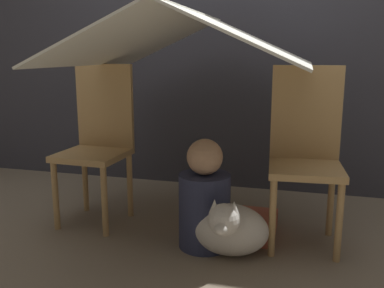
% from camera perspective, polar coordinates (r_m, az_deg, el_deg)
% --- Properties ---
extents(ground_plane, '(8.80, 8.80, 0.00)m').
position_cam_1_polar(ground_plane, '(2.50, -0.53, -12.49)').
color(ground_plane, gray).
extents(wall_back, '(7.00, 0.05, 2.50)m').
position_cam_1_polar(wall_back, '(3.31, 4.51, 15.69)').
color(wall_back, '#3D3D47').
rests_on(wall_back, ground_plane).
extents(chair_left, '(0.40, 0.40, 0.97)m').
position_cam_1_polar(chair_left, '(2.71, -12.38, 0.76)').
color(chair_left, tan).
rests_on(chair_left, ground_plane).
extents(chair_right, '(0.41, 0.41, 0.97)m').
position_cam_1_polar(chair_right, '(2.41, 14.89, -0.74)').
color(chair_right, tan).
rests_on(chair_right, ground_plane).
extents(sheet_canopy, '(1.26, 1.34, 0.29)m').
position_cam_1_polar(sheet_canopy, '(2.36, 0.00, 13.95)').
color(sheet_canopy, silver).
extents(person_front, '(0.28, 0.28, 0.60)m').
position_cam_1_polar(person_front, '(2.32, 1.68, -7.61)').
color(person_front, '#2D3351').
rests_on(person_front, ground_plane).
extents(dog, '(0.41, 0.39, 0.35)m').
position_cam_1_polar(dog, '(2.25, 4.90, -11.10)').
color(dog, silver).
rests_on(dog, ground_plane).
extents(floor_cushion, '(0.46, 0.37, 0.10)m').
position_cam_1_polar(floor_cushion, '(2.58, 5.86, -10.53)').
color(floor_cushion, '#CC664C').
rests_on(floor_cushion, ground_plane).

